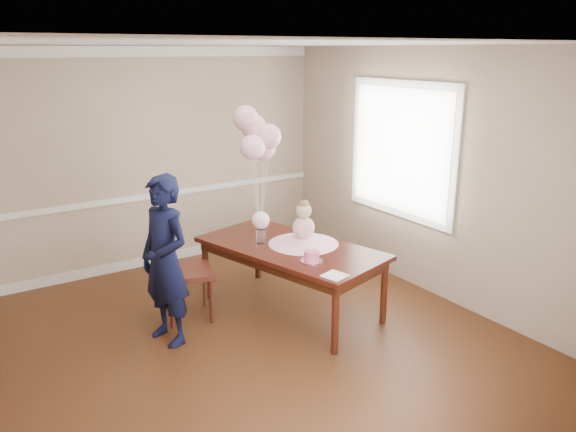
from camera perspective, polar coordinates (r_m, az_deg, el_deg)
The scene contains 49 objects.
floor at distance 5.42m, azimuth -3.21°, elevation -12.80°, with size 4.50×5.00×0.00m, color #351B0D.
ceiling at distance 4.72m, azimuth -3.76°, elevation 17.07°, with size 4.50×5.00×0.02m, color white.
wall_back at distance 7.13m, azimuth -13.58°, elevation 5.57°, with size 4.50×0.02×2.70m, color tan.
wall_front at distance 3.12m, azimuth 20.39°, elevation -9.33°, with size 4.50×0.02×2.70m, color tan.
wall_right at distance 6.29m, azimuth 14.64°, elevation 4.06°, with size 0.02×5.00×2.70m, color tan.
chair_rail_trim at distance 7.21m, azimuth -13.31°, elevation 2.05°, with size 4.50×0.02×0.07m, color white.
crown_molding at distance 7.00m, azimuth -14.29°, elevation 15.89°, with size 4.50×0.02×0.12m, color silver.
baseboard_trim at distance 7.46m, azimuth -12.89°, elevation -4.20°, with size 4.50×0.02×0.12m, color silver.
window_frame at distance 6.58m, azimuth 11.42°, elevation 6.58°, with size 0.02×1.66×1.56m, color white.
window_blinds at distance 6.56m, azimuth 11.31°, elevation 6.57°, with size 0.01×1.50×1.40m, color white.
dining_table_top at distance 5.76m, azimuth 0.28°, elevation -3.29°, with size 0.96×1.92×0.05m, color black.
table_apron at distance 5.79m, azimuth 0.28°, elevation -3.96°, with size 0.87×1.83×0.10m, color black.
table_leg_fl at distance 5.11m, azimuth 4.82°, elevation -10.49°, with size 0.07×0.07×0.67m, color black.
table_leg_fr at distance 5.72m, azimuth 9.73°, elevation -7.61°, with size 0.07×0.07×0.67m, color black.
table_leg_bl at distance 6.23m, azimuth -8.36°, elevation -5.48°, with size 0.07×0.07×0.67m, color black.
table_leg_br at distance 6.73m, azimuth -3.11°, elevation -3.59°, with size 0.07×0.07×0.67m, color black.
baby_skirt at distance 5.81m, azimuth 1.58°, elevation -2.36°, with size 0.73×0.73×0.10m, color #E8ABCC.
baby_torso at distance 5.78m, azimuth 1.59°, elevation -1.19°, with size 0.23×0.23×0.23m, color pink.
baby_head at distance 5.72m, azimuth 1.60°, elevation 0.55°, with size 0.16×0.16×0.16m, color #CEAC8E.
baby_hair at distance 5.71m, azimuth 1.61°, elevation 1.11°, with size 0.12×0.12×0.12m, color brown.
cake_platter at distance 5.36m, azimuth 2.41°, elevation -4.57°, with size 0.21×0.21×0.01m, color silver.
birthday_cake at distance 5.34m, azimuth 2.42°, elevation -4.06°, with size 0.14×0.14×0.10m, color #F24C8C.
cake_flower_a at distance 5.32m, azimuth 2.43°, elevation -3.43°, with size 0.03×0.03×0.03m, color white.
cake_flower_b at distance 5.35m, azimuth 2.46°, elevation -3.30°, with size 0.03×0.03×0.03m, color silver.
rose_vase_near at distance 5.82m, azimuth -2.79°, elevation -2.07°, with size 0.10×0.10×0.15m, color silver.
roses_near at distance 5.76m, azimuth -2.81°, elevation -0.44°, with size 0.18×0.18×0.18m, color #FFD5DC.
napkin at distance 5.03m, azimuth 4.78°, elevation -6.05°, with size 0.19×0.19×0.01m, color white.
balloon_weight at distance 6.16m, azimuth -2.82°, elevation -1.65°, with size 0.04×0.04×0.02m, color silver.
balloon_a at distance 5.86m, azimuth -3.61°, elevation 6.99°, with size 0.27×0.27×0.27m, color #FFB4DB.
balloon_b at distance 5.95m, azimuth -1.98°, elevation 8.09°, with size 0.27×0.27×0.27m, color #EAA6C2.
balloon_c at distance 5.98m, azimuth -3.51°, elevation 9.05°, with size 0.27×0.27×0.27m, color #E5A2AF.
balloon_d at distance 5.92m, azimuth -4.33°, elevation 9.89°, with size 0.27×0.27×0.27m, color #D99AB4.
balloon_e at distance 6.09m, azimuth -2.51°, elevation 6.92°, with size 0.27×0.27×0.27m, color #EAA6C1.
balloon_ribbon_a at distance 6.01m, azimuth -3.20°, elevation 1.90°, with size 0.00×0.00×0.81m, color silver.
balloon_ribbon_b at distance 6.05m, azimuth -2.40°, elevation 2.47°, with size 0.00×0.00×0.90m, color white.
balloon_ribbon_c at distance 6.06m, azimuth -3.15°, elevation 2.96°, with size 0.00×0.00×1.00m, color white.
balloon_ribbon_d at distance 6.02m, azimuth -3.54°, elevation 3.33°, with size 0.00×0.00×1.10m, color silver.
balloon_ribbon_e at distance 6.13m, azimuth -2.66°, elevation 1.96°, with size 0.00×0.00×0.76m, color white.
dining_chair_seat at distance 5.79m, azimuth -10.17°, elevation -5.63°, with size 0.48×0.48×0.05m, color #3C1610.
chair_leg_fl at distance 5.69m, azimuth -11.74°, elevation -8.95°, with size 0.04×0.04×0.47m, color #3B1310.
chair_leg_fr at distance 5.74m, azimuth -7.79°, elevation -8.53°, with size 0.04×0.04×0.47m, color #38130F.
chair_leg_bl at distance 6.05m, azimuth -12.17°, elevation -7.39°, with size 0.04×0.04×0.47m, color #33160E.
chair_leg_br at distance 6.09m, azimuth -8.46°, elevation -7.01°, with size 0.04×0.04×0.47m, color #361C0E.
chair_back_post_l at distance 5.47m, azimuth -12.32°, elevation -3.52°, with size 0.04×0.04×0.61m, color #3C1310.
chair_back_post_r at distance 5.84m, azimuth -12.73°, elevation -2.24°, with size 0.04×0.04×0.61m, color #3D1D10.
chair_slat_low at distance 5.70m, azimuth -12.45°, elevation -4.10°, with size 0.03×0.44×0.05m, color #39140F.
chair_slat_mid at distance 5.64m, azimuth -12.56°, elevation -2.44°, with size 0.03×0.44×0.05m, color #3A200F.
chair_slat_top at distance 5.59m, azimuth -12.67°, elevation -0.74°, with size 0.03×0.44×0.05m, color #38150F.
woman at distance 5.26m, azimuth -12.38°, elevation -4.46°, with size 0.58×0.39×1.60m, color black.
Camera 1 is at (-2.33, -4.10, 2.66)m, focal length 35.00 mm.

